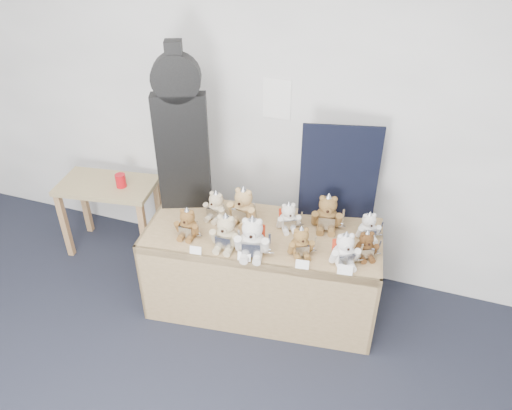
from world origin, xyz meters
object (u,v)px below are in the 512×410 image
(teddy_front_left, at_px, (226,233))
(teddy_front_end, at_px, (366,246))
(red_cup, at_px, (121,181))
(teddy_front_far_left, at_px, (188,224))
(teddy_front_centre, at_px, (252,238))
(teddy_back_left, at_px, (216,207))
(teddy_back_right, at_px, (327,214))
(teddy_back_centre_left, at_px, (243,207))
(display_table, at_px, (261,254))
(side_table, at_px, (109,196))
(teddy_back_end, at_px, (368,227))
(teddy_front_far_right, at_px, (345,250))
(teddy_front_right, at_px, (301,243))
(teddy_back_centre_right, at_px, (288,217))
(guitar_case, at_px, (181,132))

(teddy_front_left, relative_size, teddy_front_end, 1.30)
(red_cup, bearing_deg, teddy_front_far_left, -28.75)
(teddy_front_centre, xyz_separation_m, teddy_back_left, (-0.39, 0.30, -0.03))
(red_cup, xyz_separation_m, teddy_front_end, (2.03, -0.28, 0.07))
(red_cup, relative_size, teddy_back_right, 0.37)
(teddy_front_left, height_order, teddy_back_centre_left, teddy_back_centre_left)
(display_table, relative_size, teddy_back_centre_left, 5.72)
(side_table, height_order, red_cup, red_cup)
(teddy_back_right, distance_m, teddy_back_end, 0.30)
(teddy_front_far_right, distance_m, teddy_back_end, 0.34)
(display_table, relative_size, teddy_back_end, 7.67)
(teddy_front_far_left, height_order, teddy_front_end, teddy_front_far_left)
(teddy_front_right, relative_size, teddy_back_end, 1.06)
(red_cup, xyz_separation_m, teddy_front_far_right, (1.91, -0.39, 0.08))
(teddy_front_centre, xyz_separation_m, teddy_back_centre_right, (0.14, 0.35, -0.03))
(teddy_front_centre, height_order, teddy_back_right, teddy_front_centre)
(display_table, bearing_deg, teddy_front_right, -22.05)
(teddy_back_centre_left, bearing_deg, teddy_front_end, -2.25)
(teddy_front_left, xyz_separation_m, teddy_front_right, (0.49, 0.09, -0.02))
(teddy_back_left, xyz_separation_m, teddy_back_right, (0.78, 0.15, 0.02))
(guitar_case, relative_size, teddy_back_end, 5.45)
(teddy_front_centre, height_order, teddy_front_far_right, teddy_front_centre)
(teddy_front_centre, bearing_deg, teddy_back_right, 36.32)
(teddy_back_centre_right, relative_size, teddy_back_end, 1.04)
(guitar_case, relative_size, teddy_back_right, 4.10)
(teddy_front_right, height_order, teddy_front_end, teddy_front_right)
(side_table, bearing_deg, teddy_front_left, -29.30)
(display_table, bearing_deg, red_cup, 159.11)
(teddy_front_right, height_order, teddy_back_left, teddy_back_left)
(teddy_front_right, xyz_separation_m, teddy_back_centre_left, (-0.49, 0.23, 0.03))
(teddy_back_right, xyz_separation_m, teddy_back_end, (0.29, -0.02, -0.03))
(teddy_front_left, distance_m, teddy_front_end, 0.92)
(side_table, bearing_deg, teddy_front_end, -15.70)
(side_table, xyz_separation_m, teddy_front_far_right, (2.05, -0.39, 0.26))
(teddy_back_centre_right, bearing_deg, red_cup, 145.01)
(side_table, xyz_separation_m, teddy_front_right, (1.76, -0.39, 0.25))
(teddy_back_end, bearing_deg, teddy_front_end, -113.33)
(side_table, xyz_separation_m, teddy_front_centre, (1.46, -0.50, 0.28))
(guitar_case, xyz_separation_m, teddy_front_far_right, (1.26, -0.29, -0.50))
(display_table, xyz_separation_m, teddy_back_centre_right, (0.15, 0.17, 0.24))
(teddy_front_right, relative_size, teddy_front_far_right, 0.90)
(teddy_front_right, xyz_separation_m, teddy_front_end, (0.41, 0.12, -0.01))
(guitar_case, relative_size, teddy_front_end, 5.55)
(teddy_front_left, distance_m, teddy_front_centre, 0.19)
(teddy_back_end, bearing_deg, teddy_back_right, 147.91)
(side_table, relative_size, teddy_back_right, 2.82)
(teddy_front_far_left, xyz_separation_m, teddy_back_centre_right, (0.63, 0.31, -0.00))
(teddy_back_centre_left, bearing_deg, display_table, -34.68)
(teddy_back_centre_left, height_order, teddy_back_centre_right, teddy_back_centre_left)
(teddy_back_left, height_order, teddy_back_end, teddy_back_left)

